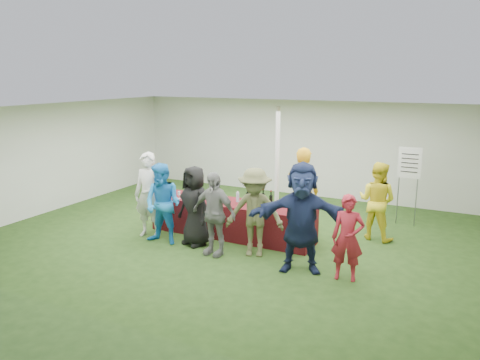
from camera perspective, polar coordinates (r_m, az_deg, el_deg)
The scene contains 18 objects.
ground at distance 10.17m, azimuth -0.77°, elevation -6.72°, with size 60.00×60.00×0.00m, color #284719.
tent at distance 10.67m, azimuth 4.57°, elevation 1.68°, with size 10.00×10.00×10.00m.
serving_table at distance 10.02m, azimuth -1.03°, elevation -4.77°, with size 3.60×0.80×0.75m, color #5B1318.
wine_bottles at distance 9.77m, azimuth 2.27°, elevation -2.22°, with size 0.60×0.16×0.32m.
wine_glasses at distance 10.12m, azimuth -6.34°, elevation -1.81°, with size 1.16×0.11×0.16m.
water_bottle at distance 9.91m, azimuth -0.29°, elevation -2.09°, with size 0.07×0.07×0.23m.
bar_towel at distance 9.36m, azimuth 7.68°, elevation -3.67°, with size 0.25×0.18×0.03m, color white.
dump_bucket at distance 9.10m, azimuth 6.95°, elevation -3.63°, with size 0.22×0.22×0.18m, color slate.
wine_list_sign at distance 11.19m, azimuth 19.93°, elevation 1.29°, with size 0.50×0.03×1.80m.
staff_pourer at distance 10.14m, azimuth 7.63°, elevation -1.30°, with size 0.69×0.45×1.90m, color orange.
staff_back at distance 10.13m, azimuth 16.35°, elevation -2.46°, with size 0.80×0.62×1.65m, color yellow.
customer_0 at distance 10.03m, azimuth -11.05°, elevation -1.82°, with size 0.66×0.44×1.82m, color beige.
customer_1 at distance 9.58m, azimuth -9.37°, elevation -2.91°, with size 0.81×0.63×1.66m, color #1D80D5.
customer_2 at distance 9.44m, azimuth -5.57°, elevation -3.15°, with size 0.80×0.52×1.63m, color black.
customer_3 at distance 8.90m, azimuth -3.21°, elevation -4.11°, with size 0.95×0.40×1.63m, color slate.
customer_4 at distance 8.82m, azimuth 1.80°, elevation -3.98°, with size 1.10×0.63×1.71m, color brown.
customer_5 at distance 8.18m, azimuth 7.50°, elevation -4.55°, with size 1.81×0.58×1.95m, color #182244.
customer_6 at distance 8.04m, azimuth 13.00°, elevation -6.88°, with size 0.54×0.35×1.47m, color maroon.
Camera 1 is at (4.42, -8.51, 3.39)m, focal length 35.00 mm.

